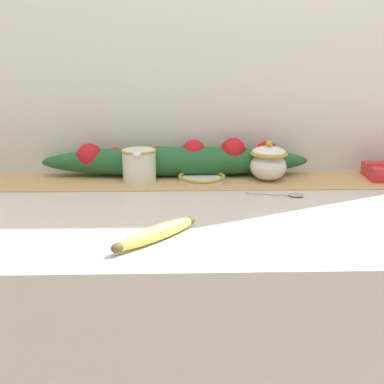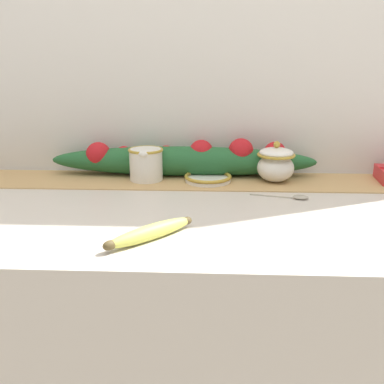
% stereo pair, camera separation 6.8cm
% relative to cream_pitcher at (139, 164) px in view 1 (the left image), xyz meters
% --- Properties ---
extents(countertop, '(1.52, 0.70, 0.91)m').
position_rel_cream_pitcher_xyz_m(countertop, '(0.11, -0.24, -0.51)').
color(countertop, beige).
rests_on(countertop, ground_plane).
extents(back_wall, '(2.32, 0.04, 2.40)m').
position_rel_cream_pitcher_xyz_m(back_wall, '(0.11, 0.13, 0.24)').
color(back_wall, silver).
rests_on(back_wall, ground_plane).
extents(table_runner, '(1.40, 0.21, 0.00)m').
position_rel_cream_pitcher_xyz_m(table_runner, '(0.11, -0.00, -0.05)').
color(table_runner, tan).
rests_on(table_runner, countertop).
extents(cream_pitcher, '(0.10, 0.12, 0.10)m').
position_rel_cream_pitcher_xyz_m(cream_pitcher, '(0.00, 0.00, 0.00)').
color(cream_pitcher, white).
rests_on(cream_pitcher, countertop).
extents(sugar_bowl, '(0.11, 0.11, 0.12)m').
position_rel_cream_pitcher_xyz_m(sugar_bowl, '(0.39, -0.00, 0.00)').
color(sugar_bowl, white).
rests_on(sugar_bowl, countertop).
extents(small_dish, '(0.14, 0.14, 0.02)m').
position_rel_cream_pitcher_xyz_m(small_dish, '(0.19, -0.01, -0.04)').
color(small_dish, white).
rests_on(small_dish, countertop).
extents(banana, '(0.17, 0.17, 0.03)m').
position_rel_cream_pitcher_xyz_m(banana, '(0.07, -0.45, -0.04)').
color(banana, '#CCD156').
rests_on(banana, countertop).
extents(spoon, '(0.15, 0.05, 0.01)m').
position_rel_cream_pitcher_xyz_m(spoon, '(0.42, -0.16, -0.05)').
color(spoon, '#A89E89').
rests_on(spoon, countertop).
extents(poinsettia_garland, '(0.83, 0.10, 0.12)m').
position_rel_cream_pitcher_xyz_m(poinsettia_garland, '(0.11, 0.06, -0.00)').
color(poinsettia_garland, '#235B2D').
rests_on(poinsettia_garland, countertop).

